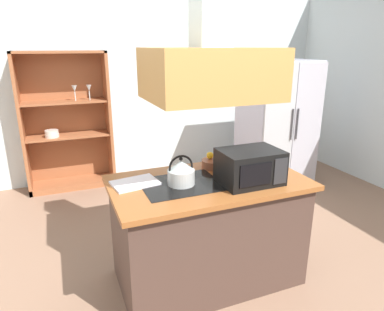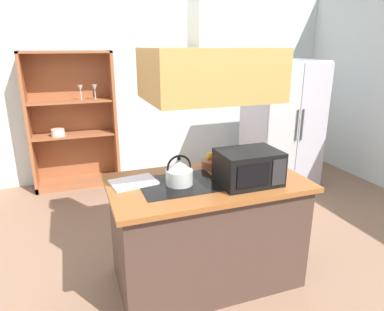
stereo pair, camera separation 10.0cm
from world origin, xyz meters
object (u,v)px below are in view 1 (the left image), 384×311
Objects in this scene: dish_cabinet at (68,130)px; kettle at (181,172)px; fruit_bowl at (214,163)px; cutting_board at (135,183)px; microwave at (250,167)px; refrigerator at (276,125)px.

kettle is at bearing -74.89° from dish_cabinet.
fruit_bowl is (0.40, 0.26, -0.05)m from kettle.
cutting_board is at bearing -170.52° from fruit_bowl.
dish_cabinet is 4.01× the size of microwave.
fruit_bowl reaches higher than cutting_board.
dish_cabinet is 3.01m from microwave.
dish_cabinet is at bearing 115.12° from fruit_bowl.
cutting_board is at bearing -147.78° from refrigerator.
kettle is 0.47m from fruit_bowl.
microwave is (-1.49, -1.75, 0.16)m from refrigerator.
refrigerator is 5.10× the size of cutting_board.
refrigerator is 8.39× the size of fruit_bowl.
kettle is 0.53m from microwave.
dish_cabinet is 8.94× the size of fruit_bowl.
refrigerator reaches higher than fruit_bowl.
fruit_bowl is (1.10, -2.34, 0.13)m from dish_cabinet.
refrigerator is at bearing 40.00° from fruit_bowl.
dish_cabinet is at bearing 98.71° from cutting_board.
dish_cabinet is 7.94× the size of kettle.
dish_cabinet is at bearing 113.63° from microwave.
refrigerator is at bearing -20.36° from dish_cabinet.
kettle reaches higher than fruit_bowl.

